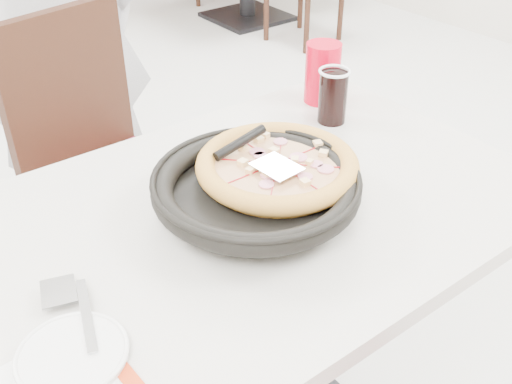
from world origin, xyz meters
TOP-DOWN VIEW (x-y plane):
  - floor at (0.00, 0.00)m, footprint 7.00×7.00m
  - main_table at (-0.22, -0.37)m, footprint 1.27×0.91m
  - chair_far at (-0.22, 0.29)m, footprint 0.50×0.50m
  - trivet at (-0.19, -0.33)m, footprint 0.14×0.14m
  - pizza_pan at (-0.23, -0.40)m, footprint 0.41×0.41m
  - pizza at (-0.16, -0.38)m, footprint 0.31×0.31m
  - pizza_server at (-0.18, -0.41)m, footprint 0.08×0.09m
  - napkin at (-0.70, -0.56)m, footprint 0.18×0.18m
  - side_plate at (-0.67, -0.53)m, footprint 0.18×0.18m
  - fork at (-0.62, -0.48)m, footprint 0.06×0.16m
  - cola_glass at (0.17, -0.20)m, footprint 0.08×0.08m
  - red_cup at (0.23, -0.09)m, footprint 0.10×0.10m
  - diner_person at (-0.18, 0.79)m, footprint 0.72×0.57m

SIDE VIEW (x-z plane):
  - floor at x=0.00m, z-range 0.00..0.00m
  - main_table at x=-0.22m, z-range 0.00..0.75m
  - chair_far at x=-0.22m, z-range 0.00..0.95m
  - napkin at x=-0.70m, z-range 0.75..0.75m
  - side_plate at x=-0.67m, z-range 0.75..0.77m
  - trivet at x=-0.19m, z-range 0.75..0.79m
  - fork at x=-0.62m, z-range 0.77..0.77m
  - pizza_pan at x=-0.23m, z-range 0.79..0.80m
  - pizza at x=-0.16m, z-range 0.80..0.82m
  - cola_glass at x=0.17m, z-range 0.75..0.88m
  - red_cup at x=0.23m, z-range 0.75..0.91m
  - pizza_server at x=-0.18m, z-range 0.84..0.84m
  - diner_person at x=-0.18m, z-range 0.00..1.74m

